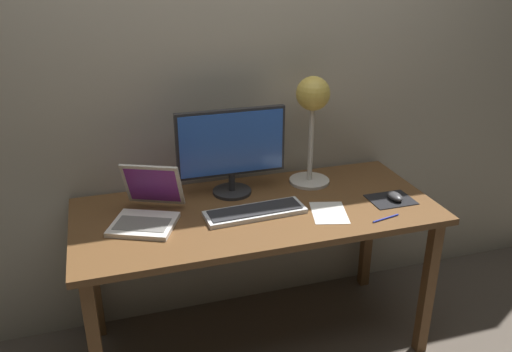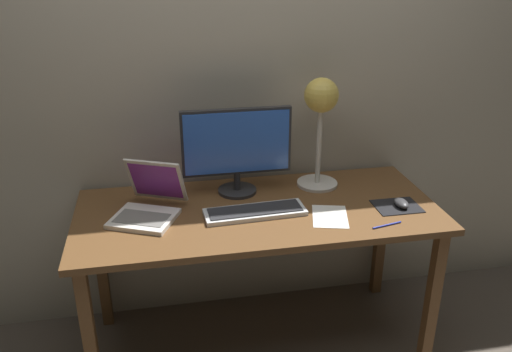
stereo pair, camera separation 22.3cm
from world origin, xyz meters
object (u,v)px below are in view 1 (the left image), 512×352
monitor (231,147)px  keyboard_main (255,212)px  pen (386,218)px  mouse (395,196)px  laptop (148,205)px  desk_lamp (313,107)px

monitor → keyboard_main: size_ratio=1.13×
keyboard_main → pen: (0.52, -0.21, -0.01)m
keyboard_main → mouse: 0.66m
mouse → pen: size_ratio=0.69×
laptop → mouse: size_ratio=4.03×
monitor → mouse: bearing=-23.1°
desk_lamp → mouse: 0.56m
keyboard_main → laptop: laptop is taller
monitor → laptop: monitor is taller
monitor → desk_lamp: (0.40, 0.01, 0.16)m
laptop → desk_lamp: 0.88m
laptop → desk_lamp: (0.80, 0.15, 0.32)m
keyboard_main → mouse: mouse is taller
keyboard_main → laptop: bearing=167.8°
keyboard_main → pen: bearing=-21.7°
monitor → laptop: bearing=-160.5°
monitor → laptop: 0.46m
monitor → mouse: 0.78m
mouse → pen: (-0.13, -0.15, -0.02)m
pen → desk_lamp: bearing=109.8°
desk_lamp → keyboard_main: bearing=-145.2°
desk_lamp → pen: 0.62m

